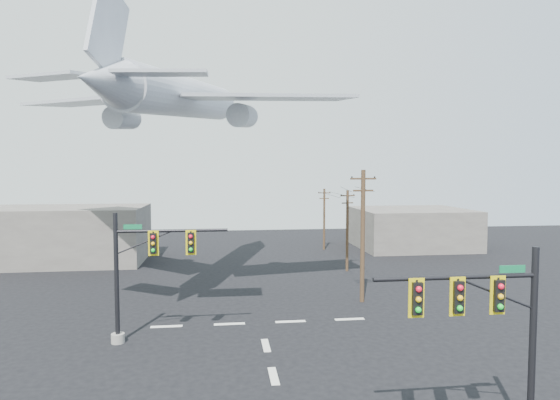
{
  "coord_description": "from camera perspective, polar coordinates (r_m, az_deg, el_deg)",
  "views": [
    {
      "loc": [
        -2.4,
        -17.92,
        9.94
      ],
      "look_at": [
        0.44,
        5.0,
        8.49
      ],
      "focal_mm": 30.0,
      "sensor_mm": 36.0,
      "label": 1
    }
  ],
  "objects": [
    {
      "name": "lane_markings",
      "position": [
        25.4,
        -1.14,
        -19.42
      ],
      "size": [
        14.0,
        21.2,
        0.01
      ],
      "color": "silver",
      "rests_on": "ground"
    },
    {
      "name": "signal_mast_near",
      "position": [
        19.03,
        24.77,
        -14.76
      ],
      "size": [
        6.39,
        0.79,
        7.21
      ],
      "color": "gray",
      "rests_on": "ground"
    },
    {
      "name": "signal_mast_far",
      "position": [
        28.36,
        -16.63,
        -8.6
      ],
      "size": [
        6.73,
        0.83,
        7.55
      ],
      "color": "gray",
      "rests_on": "ground"
    },
    {
      "name": "utility_pole_a",
      "position": [
        35.81,
        10.05,
        -4.01
      ],
      "size": [
        2.01,
        0.33,
        10.01
      ],
      "rotation": [
        0.0,
        0.0,
        0.06
      ],
      "color": "#4C3520",
      "rests_on": "ground"
    },
    {
      "name": "utility_pole_b",
      "position": [
        46.66,
        8.2,
        -3.51
      ],
      "size": [
        1.58,
        0.59,
        8.04
      ],
      "rotation": [
        0.0,
        0.0,
        0.3
      ],
      "color": "#4C3520",
      "rests_on": "ground"
    },
    {
      "name": "utility_pole_c",
      "position": [
        59.08,
        5.41,
        -2.17
      ],
      "size": [
        1.58,
        0.26,
        7.69
      ],
      "rotation": [
        0.0,
        0.0,
        -0.07
      ],
      "color": "#4C3520",
      "rests_on": "ground"
    },
    {
      "name": "power_lines",
      "position": [
        47.21,
        7.62,
        0.94
      ],
      "size": [
        3.85,
        23.48,
        1.11
      ],
      "color": "black"
    },
    {
      "name": "airliner",
      "position": [
        39.87,
        -11.82,
        12.1
      ],
      "size": [
        27.51,
        29.64,
        7.78
      ],
      "rotation": [
        0.0,
        -0.09,
        1.29
      ],
      "color": "#B2B7BF"
    },
    {
      "name": "building_left",
      "position": [
        56.2,
        -25.3,
        -3.85
      ],
      "size": [
        18.0,
        10.0,
        6.0
      ],
      "primitive_type": "cube",
      "color": "slate",
      "rests_on": "ground"
    },
    {
      "name": "building_right",
      "position": [
        63.29,
        15.7,
        -3.29
      ],
      "size": [
        14.0,
        12.0,
        5.0
      ],
      "primitive_type": "cube",
      "color": "slate",
      "rests_on": "ground"
    }
  ]
}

